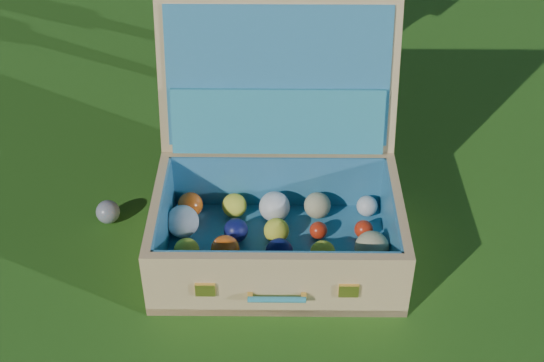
{
  "coord_description": "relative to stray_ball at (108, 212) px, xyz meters",
  "views": [
    {
      "loc": [
        -0.17,
        -1.54,
        1.31
      ],
      "look_at": [
        0.06,
        -0.09,
        0.18
      ],
      "focal_mm": 50.0,
      "sensor_mm": 36.0,
      "label": 1
    }
  ],
  "objects": [
    {
      "name": "stray_ball",
      "position": [
        0.0,
        0.0,
        0.0
      ],
      "size": [
        0.06,
        0.06,
        0.06
      ],
      "primitive_type": "sphere",
      "color": "teal",
      "rests_on": "ground"
    },
    {
      "name": "suitcase",
      "position": [
        0.43,
        -0.12,
        0.13
      ],
      "size": [
        0.68,
        0.63,
        0.57
      ],
      "rotation": [
        0.0,
        0.0,
        -0.17
      ],
      "color": "#DBB176",
      "rests_on": "ground"
    },
    {
      "name": "ground",
      "position": [
        0.36,
        -0.04,
        -0.03
      ],
      "size": [
        60.0,
        60.0,
        0.0
      ],
      "primitive_type": "plane",
      "color": "#215114",
      "rests_on": "ground"
    }
  ]
}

